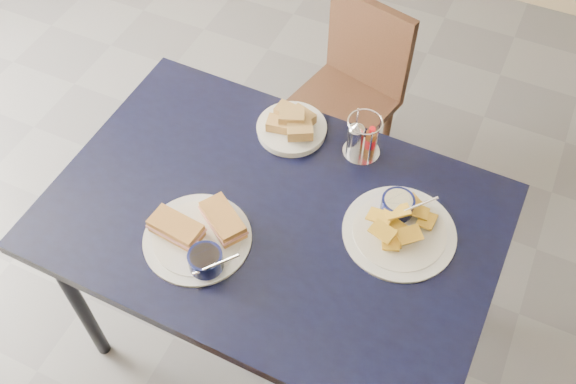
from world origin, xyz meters
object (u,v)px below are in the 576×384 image
at_px(chair_far, 350,81).
at_px(condiment_caddy, 361,139).
at_px(dining_table, 272,227).
at_px(sandwich_plate, 200,236).
at_px(bread_basket, 292,126).
at_px(plantain_plate, 399,223).

xyz_separation_m(chair_far, condiment_caddy, (0.23, -0.58, 0.37)).
xyz_separation_m(dining_table, sandwich_plate, (-0.14, -0.16, 0.09)).
relative_size(chair_far, bread_basket, 3.66).
bearing_deg(plantain_plate, condiment_caddy, 132.49).
relative_size(sandwich_plate, plantain_plate, 1.01).
relative_size(plantain_plate, condiment_caddy, 2.25).
bearing_deg(condiment_caddy, plantain_plate, -47.51).
relative_size(chair_far, sandwich_plate, 2.45).
distance_m(plantain_plate, condiment_caddy, 0.28).
xyz_separation_m(chair_far, bread_basket, (0.02, -0.60, 0.34)).
height_order(dining_table, sandwich_plate, sandwich_plate).
distance_m(dining_table, sandwich_plate, 0.23).
distance_m(dining_table, bread_basket, 0.32).
bearing_deg(sandwich_plate, condiment_caddy, 59.88).
relative_size(bread_basket, condiment_caddy, 1.53).
bearing_deg(bread_basket, dining_table, -75.63).
bearing_deg(chair_far, sandwich_plate, -92.06).
xyz_separation_m(plantain_plate, condiment_caddy, (-0.19, 0.21, 0.04)).
relative_size(dining_table, condiment_caddy, 9.14).
bearing_deg(chair_far, bread_basket, -88.01).
xyz_separation_m(sandwich_plate, plantain_plate, (0.46, 0.26, -0.01)).
bearing_deg(dining_table, plantain_plate, 17.68).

